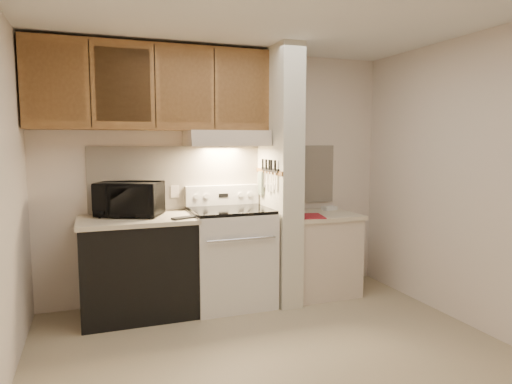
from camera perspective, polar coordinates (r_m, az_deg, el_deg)
name	(u,v)px	position (r m, az deg, el deg)	size (l,w,h in m)	color
floor	(275,354)	(3.65, 2.41, -19.63)	(3.60, 3.60, 0.00)	tan
ceiling	(277,10)	(3.40, 2.63, 21.76)	(3.60, 3.60, 0.00)	white
wall_back	(221,175)	(4.71, -4.45, 2.12)	(3.60, 0.02, 2.50)	beige
wall_right	(470,182)	(4.31, 25.23, 1.14)	(0.02, 3.00, 2.50)	beige
backsplash	(221,177)	(4.70, -4.40, 1.93)	(2.60, 0.02, 0.63)	white
range_body	(231,258)	(4.51, -3.18, -8.24)	(0.76, 0.65, 0.92)	silver
oven_window	(241,262)	(4.21, -1.93, -8.74)	(0.50, 0.01, 0.30)	black
oven_handle	(242,239)	(4.12, -1.78, -5.92)	(0.02, 0.02, 0.65)	silver
cooktop	(230,210)	(4.42, -3.22, -2.27)	(0.74, 0.64, 0.03)	black
range_backguard	(222,195)	(4.67, -4.23, -0.37)	(0.76, 0.08, 0.20)	silver
range_display	(223,195)	(4.63, -4.09, -0.43)	(0.10, 0.01, 0.04)	black
range_knob_left_outer	(196,197)	(4.56, -7.46, -0.58)	(0.05, 0.05, 0.02)	silver
range_knob_left_inner	(206,196)	(4.58, -6.24, -0.53)	(0.05, 0.05, 0.02)	silver
range_knob_right_inner	(240,195)	(4.68, -1.96, -0.35)	(0.05, 0.05, 0.02)	silver
range_knob_right_outer	(250,194)	(4.71, -0.80, -0.30)	(0.05, 0.05, 0.02)	silver
dishwasher_front	(138,269)	(4.37, -14.49, -9.27)	(1.00, 0.63, 0.87)	black
left_countertop	(137,220)	(4.27, -14.66, -3.38)	(1.04, 0.67, 0.04)	beige
spoon_rest	(185,218)	(4.12, -8.86, -3.18)	(0.25, 0.08, 0.02)	black
teal_jar	(123,209)	(4.47, -16.30, -2.04)	(0.10, 0.10, 0.11)	#295C50
outlet	(175,192)	(4.60, -10.12, 0.06)	(0.08, 0.01, 0.12)	beige
microwave	(130,199)	(4.36, -15.53, -0.85)	(0.57, 0.38, 0.31)	black
partition_pillar	(279,176)	(4.55, 2.95, 1.98)	(0.22, 0.70, 2.50)	beige
pillar_trim	(269,171)	(4.50, 1.59, 2.58)	(0.01, 0.70, 0.04)	brown
knife_strip	(270,170)	(4.45, 1.75, 2.79)	(0.02, 0.42, 0.04)	black
knife_blade_a	(275,181)	(4.31, 2.38, 1.34)	(0.01, 0.04, 0.16)	silver
knife_handle_a	(275,166)	(4.29, 2.41, 3.33)	(0.02, 0.02, 0.10)	black
knife_blade_b	(271,182)	(4.39, 1.92, 1.31)	(0.01, 0.04, 0.18)	silver
knife_handle_b	(271,165)	(4.38, 1.92, 3.39)	(0.02, 0.02, 0.10)	black
knife_blade_c	(268,182)	(4.46, 1.57, 1.26)	(0.01, 0.04, 0.20)	silver
knife_handle_c	(269,165)	(4.43, 1.66, 3.43)	(0.02, 0.02, 0.10)	black
knife_blade_d	(265,179)	(4.54, 1.17, 1.60)	(0.01, 0.04, 0.16)	silver
knife_handle_d	(266,164)	(4.50, 1.30, 3.47)	(0.02, 0.02, 0.10)	black
knife_blade_e	(263,180)	(4.61, 0.85, 1.55)	(0.01, 0.04, 0.18)	silver
knife_handle_e	(263,164)	(4.60, 0.85, 3.54)	(0.02, 0.02, 0.10)	black
oven_mitt	(261,183)	(4.66, 0.64, 1.11)	(0.03, 0.10, 0.24)	slate
right_cab_base	(319,255)	(4.88, 7.92, -7.83)	(0.70, 0.60, 0.81)	beige
right_countertop	(320,215)	(4.79, 8.00, -2.90)	(0.74, 0.64, 0.04)	beige
red_folder	(311,216)	(4.58, 6.89, -3.01)	(0.23, 0.32, 0.01)	maroon
white_box	(329,208)	(5.04, 9.15, -2.01)	(0.15, 0.10, 0.04)	white
range_hood	(226,138)	(4.49, -3.73, 6.71)	(0.78, 0.44, 0.15)	beige
hood_lip	(233,143)	(4.29, -2.94, 6.13)	(0.78, 0.04, 0.06)	beige
upper_cabinets	(153,88)	(4.42, -12.79, 12.55)	(2.18, 0.33, 0.77)	brown
cab_door_a	(55,82)	(4.23, -23.83, 12.45)	(0.46, 0.01, 0.63)	brown
cab_gap_a	(90,84)	(4.22, -20.05, 12.62)	(0.01, 0.01, 0.73)	black
cab_door_b	(123,85)	(4.23, -16.27, 12.73)	(0.46, 0.01, 0.63)	brown
cab_gap_b	(155,86)	(4.26, -12.51, 12.79)	(0.01, 0.01, 0.73)	black
cab_door_c	(185,87)	(4.30, -8.82, 12.80)	(0.46, 0.01, 0.63)	brown
cab_gap_c	(214,89)	(4.36, -5.22, 12.76)	(0.01, 0.01, 0.73)	black
cab_door_d	(242,90)	(4.44, -1.74, 12.67)	(0.46, 0.01, 0.63)	brown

